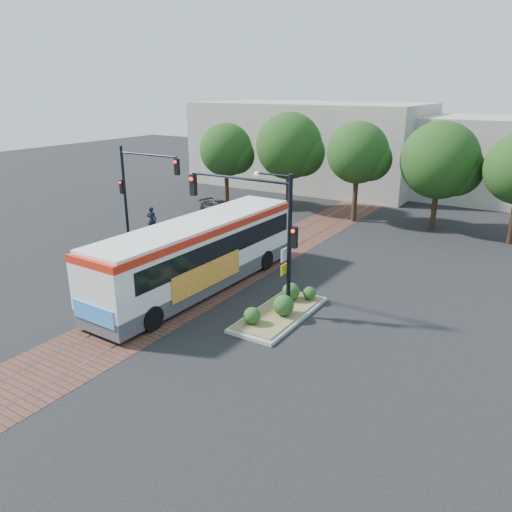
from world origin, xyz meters
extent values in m
plane|color=black|center=(0.00, 0.00, 0.00)|extent=(120.00, 120.00, 0.00)
cube|color=brown|center=(0.00, 4.00, 0.01)|extent=(3.60, 40.00, 0.01)
cube|color=slate|center=(-0.75, 4.00, 0.01)|extent=(0.06, 40.00, 0.01)
cube|color=slate|center=(0.75, 4.00, 0.01)|extent=(0.06, 40.00, 0.01)
cylinder|color=#382314|center=(-10.00, 16.00, 1.43)|extent=(0.36, 0.36, 2.86)
sphere|color=black|center=(-10.00, 16.00, 4.51)|extent=(4.40, 4.40, 4.40)
cylinder|color=#382314|center=(-4.50, 16.80, 1.56)|extent=(0.36, 0.36, 3.12)
sphere|color=black|center=(-4.50, 16.80, 5.07)|extent=(5.20, 5.20, 5.20)
cylinder|color=#382314|center=(1.50, 16.00, 1.69)|extent=(0.36, 0.36, 3.39)
sphere|color=black|center=(1.50, 16.00, 5.04)|extent=(4.40, 4.40, 4.40)
cylinder|color=#382314|center=(7.00, 16.80, 1.43)|extent=(0.36, 0.36, 2.86)
sphere|color=black|center=(7.00, 16.80, 4.81)|extent=(5.20, 5.20, 5.20)
cube|color=#ADA899|center=(-8.00, 28.00, 4.00)|extent=(22.00, 12.00, 8.00)
cube|color=#474749|center=(-0.11, -0.32, 0.59)|extent=(3.01, 12.88, 0.75)
cube|color=white|center=(-0.11, -0.32, 1.98)|extent=(3.03, 12.88, 2.03)
cube|color=black|center=(-0.10, 0.00, 2.30)|extent=(3.06, 11.60, 0.96)
cube|color=red|center=(-0.11, -0.32, 3.15)|extent=(3.07, 12.88, 0.32)
cube|color=white|center=(-0.11, -0.32, 3.36)|extent=(2.93, 12.45, 0.15)
cube|color=black|center=(-0.27, -6.56, 2.40)|extent=(1.71, 0.17, 0.96)
cube|color=#3785DD|center=(-0.28, -6.74, 1.12)|extent=(2.35, 0.13, 0.75)
cube|color=orange|center=(1.25, -1.42, 1.34)|extent=(0.19, 4.81, 1.17)
cylinder|color=black|center=(-1.46, -4.88, 0.53)|extent=(0.40, 1.08, 1.07)
cylinder|color=black|center=(1.00, -4.94, 0.53)|extent=(0.40, 1.08, 1.07)
cylinder|color=black|center=(-1.23, 3.77, 0.53)|extent=(0.40, 1.08, 1.07)
cylinder|color=black|center=(1.23, 3.71, 0.53)|extent=(0.40, 1.08, 1.07)
cube|color=gray|center=(4.80, -1.00, 0.07)|extent=(2.20, 5.20, 0.15)
cube|color=olive|center=(4.80, -1.00, 0.19)|extent=(1.90, 4.80, 0.08)
sphere|color=#1E4719|center=(4.40, -2.60, 0.58)|extent=(0.70, 0.70, 0.70)
sphere|color=#1E4719|center=(5.10, -1.20, 0.68)|extent=(0.90, 0.90, 0.90)
sphere|color=#1E4719|center=(4.60, 0.40, 0.63)|extent=(0.80, 0.80, 0.80)
sphere|color=#1E4719|center=(5.30, 0.90, 0.53)|extent=(0.60, 0.60, 0.60)
cylinder|color=black|center=(5.10, -0.80, 3.21)|extent=(0.18, 0.18, 6.00)
cylinder|color=black|center=(2.60, -0.80, 5.81)|extent=(5.00, 0.12, 0.12)
cube|color=black|center=(0.10, -0.80, 5.26)|extent=(0.28, 0.22, 0.95)
sphere|color=#FF190C|center=(0.10, -0.94, 5.56)|extent=(0.18, 0.18, 0.18)
cube|color=black|center=(5.32, -0.80, 3.61)|extent=(0.26, 0.20, 0.90)
sphere|color=#FF190C|center=(5.32, -0.93, 3.92)|extent=(0.16, 0.16, 0.16)
cube|color=white|center=(4.92, -0.92, 2.81)|extent=(0.04, 0.45, 0.55)
cube|color=yellow|center=(4.92, -0.92, 2.17)|extent=(0.04, 0.45, 0.45)
cylinder|color=black|center=(4.30, -0.80, 6.12)|extent=(1.60, 0.08, 0.08)
sphere|color=silver|center=(3.50, -0.80, 6.06)|extent=(0.24, 0.24, 0.24)
cylinder|color=black|center=(-9.50, 4.00, 3.00)|extent=(0.18, 0.18, 6.00)
cylinder|color=black|center=(-7.25, 4.00, 5.60)|extent=(4.50, 0.12, 0.12)
cube|color=black|center=(-5.00, 4.00, 5.05)|extent=(0.28, 0.22, 0.95)
sphere|color=#FF190C|center=(-5.00, 3.86, 5.35)|extent=(0.18, 0.18, 0.18)
cube|color=black|center=(-9.72, 4.00, 3.40)|extent=(0.26, 0.20, 0.90)
sphere|color=#FF190C|center=(-9.72, 3.87, 3.70)|extent=(0.16, 0.16, 0.16)
imported|color=black|center=(-8.97, 5.72, 0.92)|extent=(0.79, 0.68, 1.84)
imported|color=black|center=(-7.61, 12.00, 0.58)|extent=(4.22, 2.33, 1.16)
camera|label=1|loc=(14.43, -18.31, 9.52)|focal=35.00mm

